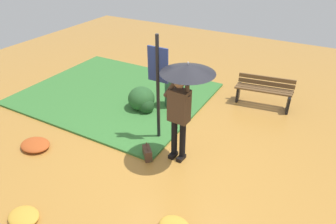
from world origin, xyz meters
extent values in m
plane|color=#B27A33|center=(0.00, 0.00, 0.00)|extent=(18.00, 18.00, 0.00)
cube|color=#387533|center=(-2.77, 1.72, 0.03)|extent=(4.80, 4.00, 0.05)
cylinder|color=black|center=(-0.07, 0.14, 0.43)|extent=(0.12, 0.12, 0.86)
cylinder|color=black|center=(0.11, 0.14, 0.43)|extent=(0.12, 0.12, 0.86)
cube|color=black|center=(-0.07, 0.10, 0.04)|extent=(0.12, 0.23, 0.08)
cube|color=black|center=(0.11, 0.10, 0.04)|extent=(0.12, 0.23, 0.08)
cube|color=#473323|center=(0.02, 0.14, 1.18)|extent=(0.39, 0.26, 0.64)
sphere|color=#8C664C|center=(0.02, 0.14, 1.64)|extent=(0.20, 0.20, 0.20)
ellipsoid|color=black|center=(0.02, 0.14, 1.67)|extent=(0.20, 0.20, 0.15)
cylinder|color=#473323|center=(-0.20, 0.12, 1.39)|extent=(0.18, 0.13, 0.18)
cylinder|color=#473323|center=(-0.16, 0.11, 1.48)|extent=(0.24, 0.11, 0.33)
cube|color=black|center=(-0.07, 0.12, 1.62)|extent=(0.07, 0.02, 0.14)
cylinder|color=#473323|center=(0.18, 0.15, 1.42)|extent=(0.11, 0.10, 0.09)
cylinder|color=#473323|center=(0.16, 0.16, 1.51)|extent=(0.10, 0.09, 0.23)
cylinder|color=#A5A5AD|center=(0.16, 0.16, 1.83)|extent=(0.02, 0.02, 0.41)
cone|color=black|center=(0.16, 0.16, 1.92)|extent=(0.96, 0.96, 0.16)
sphere|color=#A5A5AD|center=(0.16, 0.16, 2.03)|extent=(0.02, 0.02, 0.02)
cylinder|color=black|center=(-0.66, 0.52, 1.15)|extent=(0.07, 0.07, 2.30)
cube|color=navy|center=(-0.66, 0.54, 1.70)|extent=(0.44, 0.04, 0.70)
cube|color=silver|center=(-0.66, 0.56, 1.70)|extent=(0.38, 0.01, 0.64)
cube|color=#4C3323|center=(-0.50, -0.19, 0.12)|extent=(0.31, 0.31, 0.24)
torus|color=#4C3323|center=(-0.50, -0.19, 0.28)|extent=(0.14, 0.14, 0.18)
cube|color=black|center=(0.29, 3.08, 0.22)|extent=(0.11, 0.36, 0.44)
cube|color=black|center=(1.57, 3.08, 0.22)|extent=(0.11, 0.36, 0.44)
cube|color=brown|center=(0.93, 2.96, 0.46)|extent=(1.40, 0.31, 0.04)
cube|color=brown|center=(0.93, 3.08, 0.46)|extent=(1.40, 0.31, 0.04)
cube|color=brown|center=(0.93, 3.20, 0.46)|extent=(1.40, 0.31, 0.04)
cube|color=brown|center=(0.93, 3.25, 0.56)|extent=(1.39, 0.25, 0.10)
cube|color=brown|center=(0.93, 3.25, 0.70)|extent=(1.39, 0.25, 0.10)
cylinder|color=#2D5138|center=(-1.06, 1.88, 0.40)|extent=(0.40, 0.40, 0.80)
torus|color=black|center=(-1.06, 1.88, 0.82)|extent=(0.42, 0.42, 0.04)
ellipsoid|color=#285628|center=(-1.68, 1.39, 0.30)|extent=(0.67, 0.67, 0.60)
ellipsoid|color=#1E421E|center=(-1.48, 1.29, 0.20)|extent=(0.40, 0.40, 0.40)
ellipsoid|color=gold|center=(-1.38, -2.40, 0.06)|extent=(0.52, 0.42, 0.11)
ellipsoid|color=#B74C1E|center=(-2.73, -1.04, 0.07)|extent=(0.65, 0.52, 0.14)
camera|label=1|loc=(2.18, -4.14, 3.88)|focal=32.47mm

